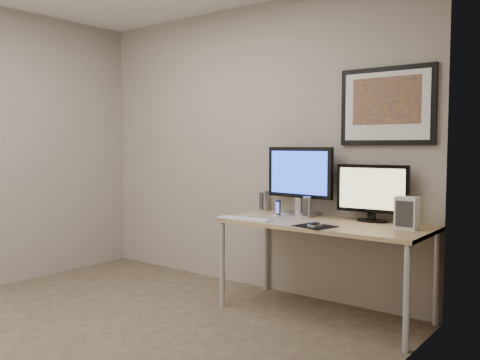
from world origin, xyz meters
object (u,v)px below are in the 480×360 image
Objects in this scene: framed_art at (387,106)px; fan_unit at (407,213)px; speaker_left at (265,201)px; speaker_right at (307,207)px; desk at (324,231)px; keyboard at (244,219)px; monitor_tv at (372,191)px; phone_dock at (278,208)px; monitor_large at (300,177)px.

fan_unit is (0.27, -0.27, -0.78)m from framed_art.
framed_art is 1.37m from speaker_left.
fan_unit is (0.86, -0.09, 0.03)m from speaker_right.
framed_art is 4.39× the size of speaker_right.
framed_art is 3.27× the size of fan_unit.
keyboard reaches higher than desk.
fan_unit is (1.18, 0.34, 0.11)m from keyboard.
monitor_tv is 0.55m from speaker_right.
speaker_left is 0.53m from speaker_right.
desk is 0.65m from fan_unit.
monitor_tv is at bearing -123.47° from framed_art.
framed_art is 1.33× the size of monitor_tv.
keyboard is at bearing -146.10° from framed_art.
fan_unit is at bearing 5.84° from desk.
framed_art is 0.67m from monitor_tv.
phone_dock is at bearing 65.21° from keyboard.
desk is at bearing 1.81° from speaker_left.
monitor_tv is at bearing 26.25° from keyboard.
framed_art reaches higher than monitor_large.
speaker_left is 0.38× the size of keyboard.
monitor_large is 3.71× the size of speaker_right.
desk is at bearing -144.75° from monitor_tv.
keyboard is at bearing -85.72° from phone_dock.
desk is at bearing -173.97° from fan_unit.
monitor_tv reaches higher than fan_unit.
speaker_right is (0.12, -0.09, -0.23)m from monitor_large.
monitor_tv is at bearing 19.74° from speaker_left.
framed_art reaches higher than monitor_tv.
fan_unit is (0.98, -0.17, -0.20)m from monitor_large.
monitor_large is 2.76× the size of fan_unit.
desk is 0.32m from speaker_right.
phone_dock is (-0.73, -0.20, -0.17)m from monitor_tv.
phone_dock is at bearing -151.94° from speaker_right.
framed_art is 5.53× the size of phone_dock.
monitor_tv is 0.78m from phone_dock.
monitor_large reaches higher than fan_unit.
desk is 2.53× the size of monitor_large.
phone_dock is at bearing -159.54° from framed_art.
monitor_tv is 4.16× the size of phone_dock.
monitor_large is 0.46m from speaker_left.
framed_art reaches higher than phone_dock.
framed_art is 1.41m from keyboard.
speaker_right reaches higher than phone_dock.
phone_dock is 1.07m from fan_unit.
monitor_tv reaches higher than speaker_right.
framed_art is 1.19× the size of monitor_large.
phone_dock is (-0.79, -0.30, -0.82)m from framed_art.
monitor_tv is 3.17× the size of speaker_left.
desk is at bearing 19.50° from phone_dock.
monitor_tv is at bearing 39.30° from phone_dock.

